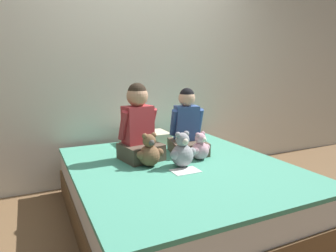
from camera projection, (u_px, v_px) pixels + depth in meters
The scene contains 10 objects.
ground_plane at pixel (179, 216), 2.50m from camera, with size 14.00×14.00×0.00m, color brown.
wall_behind_bed at pixel (134, 65), 3.20m from camera, with size 8.00×0.06×2.50m.
bed at pixel (180, 191), 2.46m from camera, with size 1.67×1.90×0.45m.
child_on_left at pixel (139, 126), 2.53m from camera, with size 0.36×0.35×0.65m.
child_on_right at pixel (187, 128), 2.73m from camera, with size 0.37×0.40×0.59m.
teddy_bear_held_by_left_child at pixel (150, 152), 2.36m from camera, with size 0.23×0.17×0.27m.
teddy_bear_held_by_right_child at pixel (200, 148), 2.54m from camera, with size 0.19×0.15×0.24m.
teddy_bear_between_children at pixel (182, 152), 2.35m from camera, with size 0.24×0.18×0.28m.
pillow_at_headboard at pixel (145, 138), 3.08m from camera, with size 0.48×0.31×0.11m.
sign_card at pixel (185, 171), 2.27m from camera, with size 0.21×0.15×0.00m.
Camera 1 is at (-1.08, -2.04, 1.22)m, focal length 32.00 mm.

